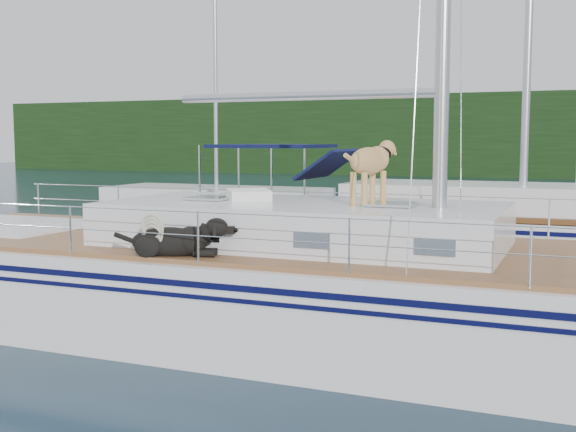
% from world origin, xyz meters
% --- Properties ---
extents(ground, '(120.00, 120.00, 0.00)m').
position_xyz_m(ground, '(0.00, 0.00, 0.00)').
color(ground, black).
rests_on(ground, ground).
extents(tree_line, '(90.00, 3.00, 6.00)m').
position_xyz_m(tree_line, '(0.00, 45.00, 3.00)').
color(tree_line, black).
rests_on(tree_line, ground).
extents(shore_bank, '(92.00, 1.00, 1.20)m').
position_xyz_m(shore_bank, '(0.00, 46.20, 0.60)').
color(shore_bank, '#595147').
rests_on(shore_bank, ground).
extents(main_sailboat, '(12.00, 3.80, 14.01)m').
position_xyz_m(main_sailboat, '(0.10, -0.00, 0.67)').
color(main_sailboat, white).
rests_on(main_sailboat, ground).
extents(neighbor_sailboat, '(11.00, 3.50, 13.30)m').
position_xyz_m(neighbor_sailboat, '(0.78, 6.60, 0.63)').
color(neighbor_sailboat, white).
rests_on(neighbor_sailboat, ground).
extents(bg_boat_west, '(8.00, 3.00, 11.65)m').
position_xyz_m(bg_boat_west, '(-8.00, 14.00, 0.45)').
color(bg_boat_west, white).
rests_on(bg_boat_west, ground).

